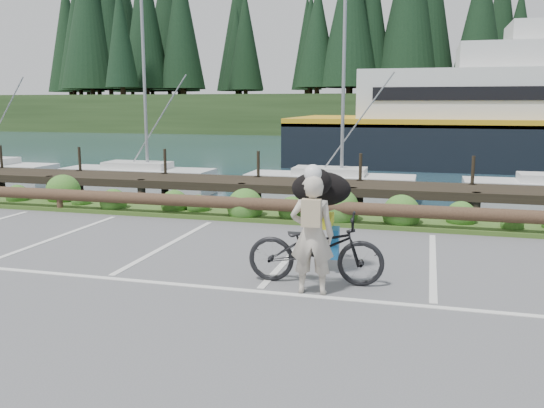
{
  "coord_description": "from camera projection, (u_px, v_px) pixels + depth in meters",
  "views": [
    {
      "loc": [
        2.43,
        -8.49,
        2.85
      ],
      "look_at": [
        -0.18,
        1.12,
        1.1
      ],
      "focal_mm": 38.0,
      "sensor_mm": 36.0,
      "label": 1
    }
  ],
  "objects": [
    {
      "name": "cyclist",
      "position": [
        312.0,
        235.0,
        8.59
      ],
      "size": [
        0.69,
        0.48,
        1.82
      ],
      "primitive_type": "imported",
      "rotation": [
        0.0,
        0.0,
        3.22
      ],
      "color": "beige",
      "rests_on": "ground"
    },
    {
      "name": "ground",
      "position": [
        265.0,
        284.0,
        9.19
      ],
      "size": [
        72.0,
        72.0,
        0.0
      ],
      "primitive_type": "plane",
      "color": "#545456"
    },
    {
      "name": "dog",
      "position": [
        321.0,
        189.0,
        9.66
      ],
      "size": [
        0.57,
        1.05,
        0.58
      ],
      "primitive_type": "ellipsoid",
      "rotation": [
        0.0,
        0.0,
        1.65
      ],
      "color": "black",
      "rests_on": "bicycle"
    },
    {
      "name": "vegetation_strip",
      "position": [
        323.0,
        218.0,
        14.22
      ],
      "size": [
        34.0,
        1.6,
        0.1
      ],
      "primitive_type": "cube",
      "color": "#3D5B21",
      "rests_on": "ground"
    },
    {
      "name": "bicycle",
      "position": [
        316.0,
        249.0,
        9.14
      ],
      "size": [
        2.22,
        0.92,
        1.14
      ],
      "primitive_type": "imported",
      "rotation": [
        0.0,
        0.0,
        1.65
      ],
      "color": "black",
      "rests_on": "ground"
    },
    {
      "name": "harbor_backdrop",
      "position": [
        415.0,
        123.0,
        83.66
      ],
      "size": [
        170.0,
        160.0,
        30.0
      ],
      "color": "#1C3643",
      "rests_on": "ground"
    },
    {
      "name": "log_rail",
      "position": [
        318.0,
        226.0,
        13.56
      ],
      "size": [
        32.0,
        0.3,
        0.6
      ],
      "primitive_type": null,
      "color": "#443021",
      "rests_on": "ground"
    }
  ]
}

